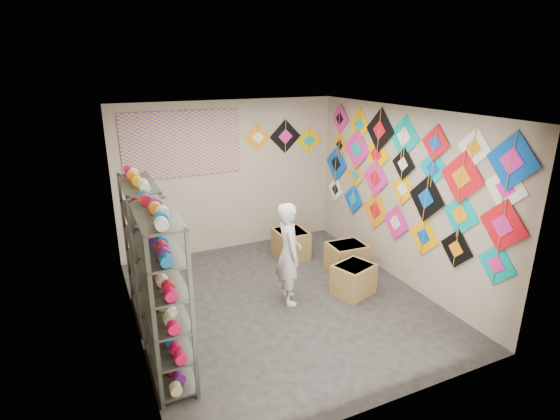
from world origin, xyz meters
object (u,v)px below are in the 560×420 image
carton_b (346,258)px  carton_c (291,244)px  shelf_rack_back (145,251)px  shelf_rack_front (164,297)px  carton_a (353,279)px  shopkeeper (289,253)px

carton_b → carton_c: (-0.59, 0.88, 0.01)m
carton_b → carton_c: bearing=126.5°
carton_b → shelf_rack_back: bearing=-177.6°
shelf_rack_front → shelf_rack_back: (0.00, 1.30, 0.00)m
carton_a → carton_b: 0.73m
shelf_rack_front → shelf_rack_back: bearing=90.0°
shelf_rack_front → carton_a: size_ratio=3.41×
carton_a → carton_b: carton_b is taller
carton_a → carton_c: 1.57m
shopkeeper → carton_b: bearing=-59.1°
shelf_rack_front → carton_c: bearing=40.3°
carton_c → shopkeeper: bearing=-115.6°
carton_a → shopkeeper: bearing=148.7°
shopkeeper → carton_a: (0.97, -0.22, -0.51)m
carton_c → shelf_rack_back: bearing=-159.5°
carton_a → carton_b: (0.31, 0.66, 0.01)m
carton_a → carton_c: size_ratio=0.96×
carton_a → shelf_rack_back: bearing=148.2°
shelf_rack_front → carton_b: 3.48m
carton_a → carton_b: size_ratio=0.94×
shopkeeper → shelf_rack_back: bearing=88.4°
shelf_rack_back → carton_b: bearing=-0.0°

